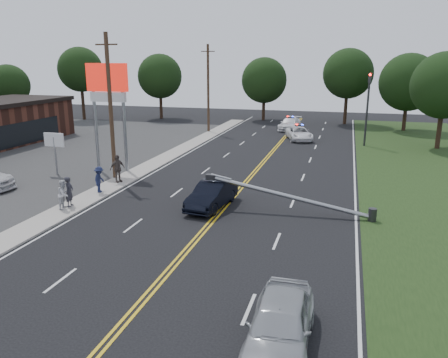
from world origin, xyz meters
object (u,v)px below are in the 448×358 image
(small_sign, at_px, (54,143))
(waiting_sedan, at_px, (280,324))
(emergency_a, at_px, (299,134))
(bystander_a, at_px, (69,192))
(fallen_streetlight, at_px, (298,198))
(utility_pole_mid, at_px, (111,107))
(bystander_d, at_px, (117,169))
(pylon_sign, at_px, (108,91))
(emergency_b, at_px, (290,124))
(bystander_b, at_px, (64,194))
(traffic_signal, at_px, (368,103))
(crashed_sedan, at_px, (212,195))
(bystander_c, at_px, (99,179))
(utility_pole_far, at_px, (208,88))

(small_sign, bearing_deg, waiting_sedan, -39.70)
(emergency_a, relative_size, bystander_a, 2.81)
(fallen_streetlight, bearing_deg, utility_pole_mid, 163.36)
(bystander_d, bearing_deg, pylon_sign, 64.44)
(emergency_b, bearing_deg, bystander_b, -98.06)
(pylon_sign, height_order, fallen_streetlight, pylon_sign)
(waiting_sedan, xyz_separation_m, emergency_b, (-5.18, 42.18, -0.04))
(traffic_signal, height_order, fallen_streetlight, traffic_signal)
(crashed_sedan, relative_size, waiting_sedan, 0.98)
(emergency_b, bearing_deg, pylon_sign, -106.93)
(pylon_sign, xyz_separation_m, waiting_sedan, (15.51, -17.78, -5.22))
(small_sign, relative_size, emergency_b, 0.61)
(emergency_a, xyz_separation_m, bystander_a, (-10.11, -26.08, 0.31))
(fallen_streetlight, bearing_deg, traffic_signal, 79.41)
(small_sign, bearing_deg, traffic_signal, 38.90)
(bystander_c, bearing_deg, waiting_sedan, -142.22)
(utility_pole_mid, bearing_deg, utility_pole_far, 90.00)
(small_sign, relative_size, traffic_signal, 0.44)
(utility_pole_mid, xyz_separation_m, utility_pole_far, (0.00, 22.00, 0.00))
(bystander_c, height_order, bystander_d, bystander_d)
(utility_pole_far, distance_m, crashed_sedan, 27.79)
(utility_pole_far, xyz_separation_m, bystander_d, (0.84, -23.07, -4.02))
(pylon_sign, height_order, bystander_c, pylon_sign)
(pylon_sign, distance_m, traffic_signal, 24.75)
(emergency_a, bearing_deg, crashed_sedan, -113.75)
(utility_pole_far, relative_size, emergency_a, 2.06)
(small_sign, relative_size, fallen_streetlight, 0.33)
(utility_pole_far, bearing_deg, waiting_sedan, -69.39)
(bystander_b, xyz_separation_m, bystander_d, (0.15, 5.79, 0.12))
(emergency_b, bearing_deg, fallen_streetlight, -75.82)
(bystander_a, distance_m, bystander_d, 5.38)
(small_sign, height_order, waiting_sedan, small_sign)
(waiting_sedan, relative_size, emergency_a, 0.94)
(crashed_sedan, distance_m, bystander_b, 8.30)
(traffic_signal, bearing_deg, fallen_streetlight, -100.59)
(emergency_a, height_order, bystander_c, bystander_c)
(traffic_signal, distance_m, bystander_a, 29.80)
(traffic_signal, height_order, bystander_c, traffic_signal)
(utility_pole_mid, xyz_separation_m, bystander_d, (0.84, -1.07, -4.02))
(crashed_sedan, xyz_separation_m, emergency_b, (0.52, 30.49, 0.00))
(emergency_b, bearing_deg, bystander_c, -99.13)
(utility_pole_far, distance_m, bystander_b, 29.16)
(small_sign, bearing_deg, emergency_a, 51.36)
(pylon_sign, relative_size, utility_pole_mid, 0.80)
(traffic_signal, distance_m, bystander_b, 30.18)
(bystander_d, bearing_deg, fallen_streetlight, -73.53)
(utility_pole_mid, distance_m, bystander_c, 5.52)
(pylon_sign, bearing_deg, bystander_c, -68.05)
(small_sign, relative_size, bystander_d, 1.64)
(crashed_sedan, distance_m, bystander_c, 7.60)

